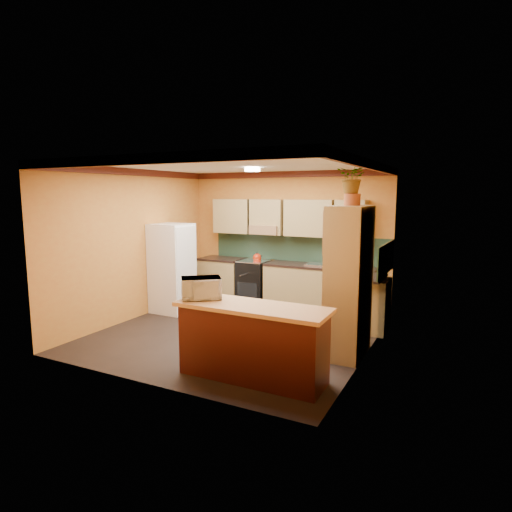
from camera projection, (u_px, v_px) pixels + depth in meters
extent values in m
plane|color=black|center=(236.00, 334.00, 6.97)|extent=(4.20, 4.20, 0.00)
cube|color=white|center=(235.00, 165.00, 6.58)|extent=(4.20, 4.20, 0.04)
cube|color=#C38634|center=(286.00, 239.00, 8.63)|extent=(4.20, 0.04, 2.70)
cube|color=#C38634|center=(145.00, 273.00, 4.92)|extent=(4.20, 0.04, 2.70)
cube|color=#C38634|center=(134.00, 245.00, 7.71)|extent=(0.04, 4.20, 2.70)
cube|color=#C38634|center=(369.00, 261.00, 5.84)|extent=(0.04, 4.20, 2.70)
cube|color=#1C3429|center=(298.00, 248.00, 8.53)|extent=(3.70, 0.02, 0.53)
cube|color=#1C3429|center=(386.00, 259.00, 7.10)|extent=(0.02, 1.40, 0.53)
cube|color=tan|center=(288.00, 217.00, 8.37)|extent=(3.10, 0.34, 0.70)
cylinder|color=white|center=(252.00, 170.00, 7.12)|extent=(0.26, 0.26, 0.06)
cube|color=tan|center=(282.00, 286.00, 8.48)|extent=(3.65, 0.60, 0.88)
cube|color=black|center=(282.00, 264.00, 8.41)|extent=(3.65, 0.62, 0.04)
cube|color=black|center=(254.00, 283.00, 8.75)|extent=(0.58, 0.58, 0.91)
cube|color=silver|center=(320.00, 265.00, 8.06)|extent=(0.48, 0.40, 0.03)
cube|color=tan|center=(363.00, 304.00, 7.10)|extent=(0.60, 0.80, 0.88)
cube|color=black|center=(364.00, 277.00, 7.04)|extent=(0.62, 0.80, 0.04)
cube|color=white|center=(172.00, 268.00, 8.18)|extent=(0.68, 0.66, 1.70)
cube|color=tan|center=(349.00, 282.00, 5.93)|extent=(0.48, 0.90, 2.10)
cylinder|color=#9B4925|center=(352.00, 200.00, 5.81)|extent=(0.22, 0.22, 0.16)
imported|color=tan|center=(353.00, 177.00, 5.77)|extent=(0.46, 0.41, 0.45)
cube|color=#461011|center=(252.00, 344.00, 5.22)|extent=(1.80, 0.55, 0.88)
cube|color=tan|center=(252.00, 307.00, 5.15)|extent=(1.90, 0.65, 0.05)
imported|color=white|center=(201.00, 288.00, 5.45)|extent=(0.59, 0.57, 0.27)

